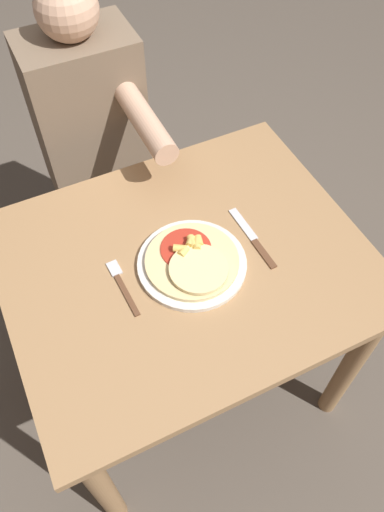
{
  "coord_description": "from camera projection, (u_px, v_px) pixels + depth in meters",
  "views": [
    {
      "loc": [
        -0.31,
        -0.68,
        1.79
      ],
      "look_at": [
        0.01,
        -0.02,
        0.78
      ],
      "focal_mm": 35.0,
      "sensor_mm": 36.0,
      "label": 1
    }
  ],
  "objects": [
    {
      "name": "knife",
      "position": [
        253.0,
        238.0,
        1.32
      ],
      "size": [
        0.03,
        0.22,
        0.0
      ],
      "color": "brown",
      "rests_on": "dining_table"
    },
    {
      "name": "person_diner",
      "position": [
        93.0,
        133.0,
        1.66
      ],
      "size": [
        0.34,
        0.52,
        1.19
      ],
      "color": "#2D2D38",
      "rests_on": "ground_plane"
    },
    {
      "name": "dining_table",
      "position": [
        187.0,
        288.0,
        1.39
      ],
      "size": [
        0.93,
        0.77,
        0.74
      ],
      "color": "#9E754C",
      "rests_on": "ground_plane"
    },
    {
      "name": "plate",
      "position": [
        192.0,
        264.0,
        1.27
      ],
      "size": [
        0.28,
        0.28,
        0.01
      ],
      "color": "silver",
      "rests_on": "dining_table"
    },
    {
      "name": "pizza",
      "position": [
        193.0,
        261.0,
        1.25
      ],
      "size": [
        0.24,
        0.24,
        0.04
      ],
      "color": "#E0C689",
      "rests_on": "plate"
    },
    {
      "name": "fork",
      "position": [
        122.0,
        284.0,
        1.24
      ],
      "size": [
        0.03,
        0.18,
        0.0
      ],
      "color": "brown",
      "rests_on": "dining_table"
    },
    {
      "name": "ground_plane",
      "position": [
        188.0,
        374.0,
        1.88
      ],
      "size": [
        8.0,
        8.0,
        0.0
      ],
      "primitive_type": "plane",
      "color": "brown"
    }
  ]
}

